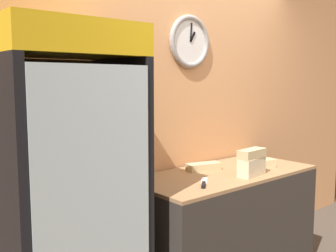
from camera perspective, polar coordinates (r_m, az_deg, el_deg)
wall_back at (r=3.36m, az=3.21°, el=2.42°), size 5.20×0.10×2.70m
prep_counter at (r=3.29m, az=8.07°, el=-14.14°), size 1.55×0.70×0.88m
beverage_cooler at (r=2.38m, az=-14.96°, el=-7.17°), size 0.77×0.66×1.92m
sandwich_stack_bottom at (r=3.07m, az=12.01°, el=-6.44°), size 0.27×0.13×0.07m
sandwich_stack_middle at (r=3.05m, az=12.04°, el=-5.20°), size 0.27×0.13×0.07m
sandwich_stack_top at (r=3.04m, az=12.08°, el=-3.94°), size 0.26×0.12×0.07m
sandwich_flat_left at (r=3.36m, az=13.27°, el=-5.32°), size 0.26×0.18×0.07m
sandwich_flat_right at (r=3.19m, az=5.18°, el=-5.90°), size 0.29×0.18×0.06m
chefs_knife at (r=2.77m, az=5.21°, el=-8.30°), size 0.25×0.23×0.02m
condiment_jar at (r=2.89m, az=-5.29°, el=-6.47°), size 0.09×0.09×0.13m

